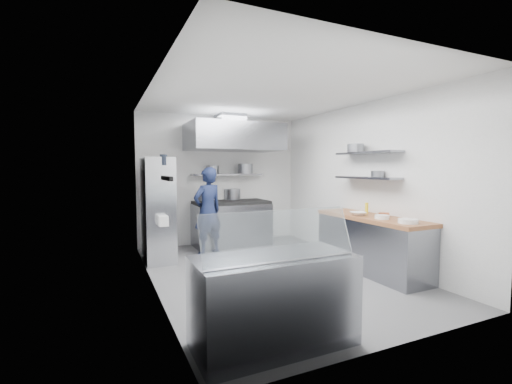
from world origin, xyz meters
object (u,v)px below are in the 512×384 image
chef (208,211)px  display_case (274,301)px  gas_range (231,224)px  wire_rack (158,210)px

chef → display_case: bearing=64.9°
gas_range → wire_rack: (-1.63, -0.63, 0.48)m
wire_rack → display_case: (0.53, -3.47, -0.50)m
gas_range → wire_rack: wire_rack is taller
wire_rack → display_case: 3.55m
gas_range → display_case: gas_range is taller
chef → wire_rack: bearing=-13.2°
wire_rack → chef: bearing=5.2°
gas_range → chef: 0.95m
gas_range → chef: chef is taller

